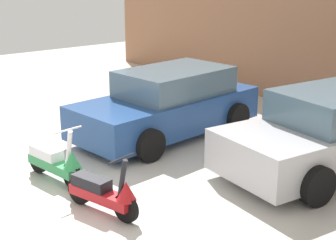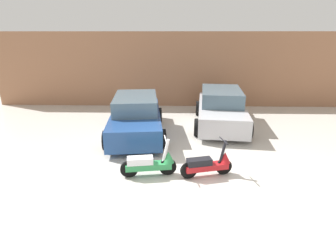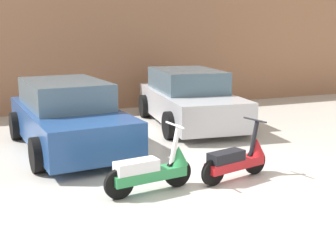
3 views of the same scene
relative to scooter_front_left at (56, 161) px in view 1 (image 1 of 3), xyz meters
The scene contains 5 objects.
ground_plane 1.34m from the scooter_front_left, 24.41° to the right, with size 28.00×28.00×0.00m, color beige.
scooter_front_left is the anchor object (origin of this frame).
scooter_front_right 1.53m from the scooter_front_left, ahead, with size 1.40×0.63×0.99m.
car_rear_left 3.21m from the scooter_front_left, 104.96° to the left, with size 2.36×4.36×1.43m.
car_rear_center 4.93m from the scooter_front_left, 59.22° to the left, with size 2.40×4.44×1.45m.
Camera 1 is at (6.42, -3.00, 3.62)m, focal length 55.00 mm.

